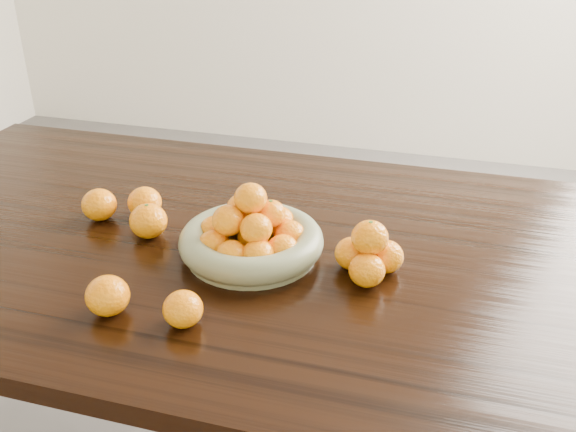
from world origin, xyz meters
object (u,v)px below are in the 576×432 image
(dining_table, at_px, (275,280))
(loose_orange_0, at_px, (148,221))
(fruit_bowl, at_px, (251,237))
(orange_pyramid, at_px, (369,254))

(dining_table, xyz_separation_m, loose_orange_0, (-0.26, -0.04, 0.13))
(fruit_bowl, bearing_deg, dining_table, 58.58)
(fruit_bowl, height_order, orange_pyramid, fruit_bowl)
(dining_table, xyz_separation_m, orange_pyramid, (0.20, -0.06, 0.13))
(dining_table, bearing_deg, orange_pyramid, -16.88)
(dining_table, height_order, orange_pyramid, orange_pyramid)
(dining_table, distance_m, loose_orange_0, 0.30)
(dining_table, height_order, fruit_bowl, fruit_bowl)
(fruit_bowl, relative_size, orange_pyramid, 2.18)
(dining_table, bearing_deg, fruit_bowl, -121.42)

